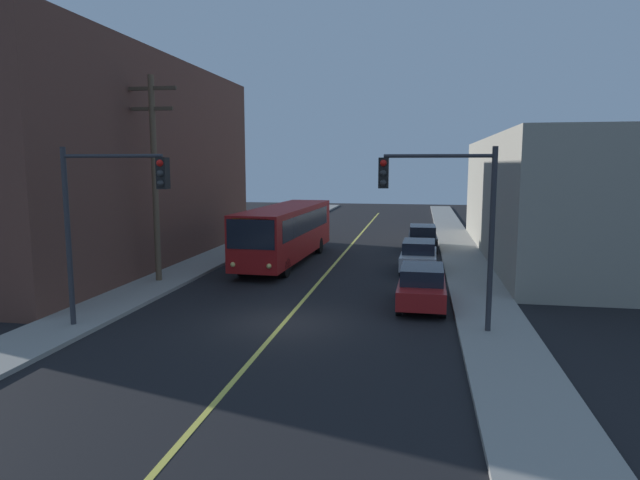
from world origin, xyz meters
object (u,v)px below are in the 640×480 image
utility_pole_near (155,169)px  traffic_signal_left_corner (108,204)px  parked_car_red (422,286)px  city_bus (286,231)px  parked_car_black (423,237)px  traffic_signal_right_corner (444,204)px  parked_car_silver (419,255)px

utility_pole_near → traffic_signal_left_corner: size_ratio=1.57×
parked_car_red → city_bus: bearing=131.1°
parked_car_red → parked_car_black: size_ratio=1.00×
utility_pole_near → traffic_signal_right_corner: utility_pole_near is taller
traffic_signal_left_corner → traffic_signal_right_corner: 10.96m
parked_car_silver → parked_car_black: bearing=88.3°
parked_car_silver → traffic_signal_right_corner: bearing=-85.9°
parked_car_black → traffic_signal_left_corner: traffic_signal_left_corner is taller
parked_car_black → utility_pole_near: (-12.29, -12.54, 4.51)m
city_bus → traffic_signal_right_corner: 14.83m
utility_pole_near → traffic_signal_right_corner: bearing=-23.3°
parked_car_silver → utility_pole_near: (-12.08, -5.17, 4.51)m
utility_pole_near → parked_car_red: bearing=-10.2°
parked_car_red → traffic_signal_right_corner: traffic_signal_right_corner is taller
city_bus → traffic_signal_right_corner: size_ratio=2.04×
parked_car_black → parked_car_silver: bearing=-91.7°
traffic_signal_left_corner → parked_car_red: bearing=26.6°
parked_car_red → parked_car_silver: (-0.15, 7.36, 0.00)m
city_bus → parked_car_black: (7.69, 5.99, -0.98)m
city_bus → traffic_signal_left_corner: (-2.59, -13.84, 2.49)m
city_bus → parked_car_silver: (7.47, -1.38, -0.98)m
parked_car_black → traffic_signal_right_corner: 18.41m
city_bus → parked_car_silver: size_ratio=2.75×
parked_car_black → traffic_signal_right_corner: (0.54, -18.08, 3.46)m
traffic_signal_left_corner → parked_car_silver: bearing=51.1°
city_bus → traffic_signal_right_corner: bearing=-55.7°
parked_car_silver → utility_pole_near: 13.89m
city_bus → parked_car_red: (7.62, -8.74, -0.98)m
parked_car_silver → utility_pole_near: size_ratio=0.47×
city_bus → parked_car_silver: bearing=-10.5°
parked_car_red → traffic_signal_left_corner: (-10.21, -5.11, 3.46)m
parked_car_red → traffic_signal_left_corner: traffic_signal_left_corner is taller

